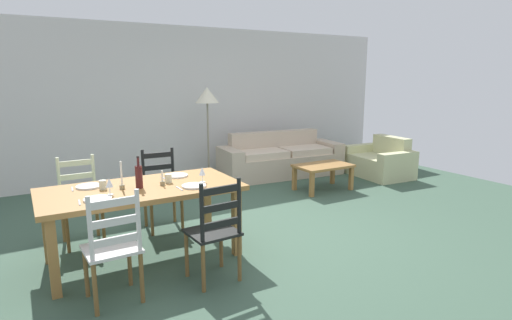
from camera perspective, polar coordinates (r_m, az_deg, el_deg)
The scene contains 26 objects.
ground_plane at distance 5.00m, azimuth 0.30°, elevation -10.00°, with size 9.60×9.60×0.02m, color #3C5645.
wall_far at distance 7.69m, azimuth -12.33°, elevation 7.71°, with size 9.60×0.16×2.70m, color silver.
dining_table at distance 4.25m, azimuth -15.43°, elevation -4.73°, with size 1.90×0.96×0.75m.
dining_chair_near_left at distance 3.56m, azimuth -19.10°, elevation -11.32°, with size 0.44×0.42×0.96m.
dining_chair_near_right at distance 3.72m, azimuth -5.67°, elevation -9.68°, with size 0.44×0.43×0.96m.
dining_chair_far_left at distance 4.95m, azimuth -23.05°, elevation -5.20°, with size 0.43×0.41×0.96m.
dining_chair_far_right at distance 5.13m, azimuth -12.89°, elevation -3.97°, with size 0.44×0.42×0.96m.
dinner_plate_near_left at distance 3.90m, azimuth -20.97°, elevation -5.06°, with size 0.24×0.24×0.02m, color white.
fork_near_left at distance 3.88m, azimuth -23.15°, elevation -5.39°, with size 0.02×0.17×0.01m, color silver.
dinner_plate_near_right at distance 4.12m, azimuth -8.55°, elevation -3.54°, with size 0.24×0.24×0.02m, color white.
fork_near_right at distance 4.08m, azimuth -10.51°, elevation -3.88°, with size 0.02×0.17×0.01m, color silver.
dinner_plate_far_left at distance 4.38m, azimuth -22.05°, elevation -3.38°, with size 0.24×0.24×0.02m, color white.
fork_far_left at distance 4.36m, azimuth -23.99°, elevation -3.67°, with size 0.02×0.17×0.01m, color silver.
dinner_plate_far_right at distance 4.58m, azimuth -10.86°, elevation -2.11°, with size 0.24×0.24×0.02m, color white.
fork_far_right at distance 4.54m, azimuth -12.65°, elevation -2.40°, with size 0.02×0.17×0.01m, color silver.
wine_bottle at distance 4.16m, azimuth -15.83°, elevation -2.17°, with size 0.07×0.07×0.32m.
wine_glass_near_left at distance 4.00m, azimuth -19.56°, elevation -3.04°, with size 0.06×0.06×0.16m.
wine_glass_near_right at distance 4.26m, azimuth -7.43°, elevation -1.61°, with size 0.06×0.06×0.16m.
coffee_cup_primary at distance 4.32m, azimuth -11.99°, elevation -2.49°, with size 0.07×0.07×0.09m, color beige.
coffee_cup_secondary at distance 4.24m, azimuth -20.35°, elevation -3.23°, with size 0.07×0.07×0.09m, color beige.
candle_tall at distance 4.19m, azimuth -18.01°, elevation -2.78°, with size 0.05×0.05×0.27m.
candle_short at distance 4.23m, azimuth -12.77°, elevation -2.88°, with size 0.05×0.05×0.15m.
couch at distance 7.72m, azimuth 3.29°, elevation 0.03°, with size 2.34×0.99×0.80m.
coffee_table at distance 6.77m, azimuth 9.24°, elevation -1.17°, with size 0.90×0.56×0.42m.
armchair_upholstered at distance 8.03m, azimuth 16.84°, elevation -0.31°, with size 0.89×1.22×0.72m.
standing_lamp at distance 7.09m, azimuth -6.73°, elevation 8.09°, with size 0.40×0.40×1.64m.
Camera 1 is at (-2.35, -4.01, 1.82)m, focal length 29.03 mm.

